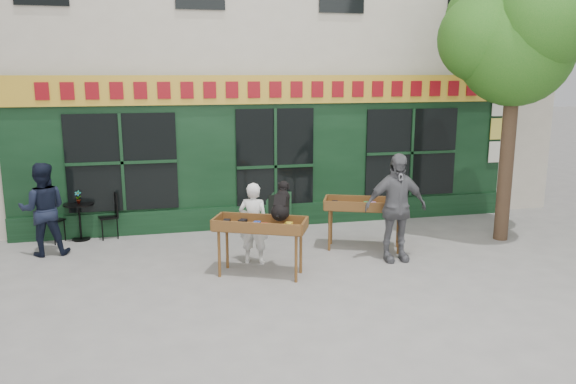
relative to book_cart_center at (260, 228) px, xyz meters
name	(u,v)px	position (x,y,z in m)	size (l,w,h in m)	color
ground	(302,259)	(0.88, 0.64, -0.82)	(80.00, 80.00, 0.00)	slate
building	(246,10)	(0.88, 6.62, 4.15)	(14.00, 7.26, 10.00)	beige
street_tree	(517,32)	(5.22, 1.00, 3.29)	(3.05, 2.90, 5.60)	#382619
book_cart_center	(260,228)	(0.00, 0.00, 0.00)	(1.62, 1.18, 0.99)	brown
dog	(281,200)	(0.35, -0.05, 0.47)	(0.34, 0.60, 0.60)	black
woman	(254,223)	(0.00, 0.65, -0.09)	(0.53, 0.35, 1.47)	white
book_cart_right	(365,207)	(2.21, 0.97, 0.00)	(1.62, 1.13, 0.99)	brown
man_right	(396,208)	(2.51, 0.22, 0.16)	(1.15, 0.48, 1.96)	#57585C
bistro_table	(79,214)	(-3.21, 2.84, -0.28)	(0.60, 0.60, 0.76)	black
bistro_chair_left	(48,215)	(-3.79, 2.84, -0.26)	(0.50, 0.50, 0.95)	black
bistro_chair_right	(112,211)	(-2.57, 2.86, -0.26)	(0.44, 0.44, 0.95)	black
potted_plant	(78,197)	(-3.21, 2.84, 0.07)	(0.14, 0.09, 0.26)	gray
man_left	(43,209)	(-3.72, 1.99, 0.05)	(0.85, 0.66, 1.74)	black
chalkboard	(279,210)	(0.93, 2.83, -0.42)	(0.59, 0.31, 0.79)	black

